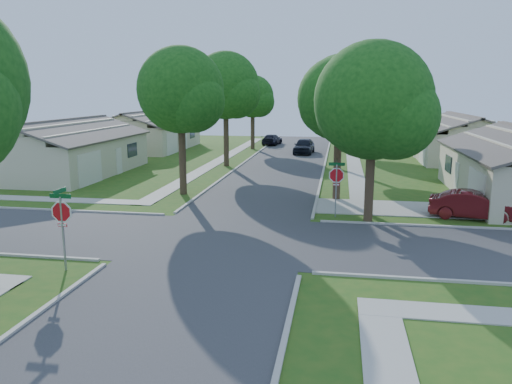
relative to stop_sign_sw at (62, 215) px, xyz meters
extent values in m
plane|color=#265517|center=(4.70, 4.70, -2.03)|extent=(100.00, 100.00, 0.00)
cube|color=#333335|center=(4.70, 4.70, -2.03)|extent=(7.00, 100.00, 0.02)
cube|color=#9E9B91|center=(10.80, 30.70, -2.01)|extent=(1.20, 40.00, 0.04)
cube|color=#9E9B91|center=(-1.40, 30.70, -2.01)|extent=(1.20, 40.00, 0.04)
cube|color=#9E9B91|center=(12.60, 11.80, -2.01)|extent=(8.80, 3.60, 0.05)
cube|color=gray|center=(0.00, 0.00, -0.68)|extent=(0.06, 0.06, 2.70)
cylinder|color=white|center=(0.00, 0.00, 0.12)|extent=(1.05, 0.02, 1.05)
cylinder|color=red|center=(0.00, 0.00, 0.12)|extent=(0.90, 0.03, 0.90)
cube|color=red|center=(0.00, 0.00, -0.35)|extent=(0.34, 0.03, 0.12)
cube|color=white|center=(0.00, 0.00, -0.35)|extent=(0.30, 0.03, 0.08)
cube|color=#0C5426|center=(0.00, 0.00, 0.69)|extent=(0.80, 0.02, 0.16)
cube|color=#0C5426|center=(0.00, 0.00, 0.87)|extent=(0.02, 0.80, 0.16)
cube|color=gray|center=(9.40, 9.40, -0.68)|extent=(0.06, 0.06, 2.70)
cylinder|color=white|center=(9.40, 9.40, 0.12)|extent=(1.05, 0.02, 1.05)
cylinder|color=red|center=(9.40, 9.40, 0.12)|extent=(0.90, 0.03, 0.90)
cube|color=red|center=(9.40, 9.40, -0.35)|extent=(0.34, 0.03, 0.12)
cube|color=white|center=(9.40, 9.40, -0.35)|extent=(0.30, 0.03, 0.08)
cube|color=#0C5426|center=(9.40, 9.40, 0.69)|extent=(0.80, 0.02, 0.16)
cube|color=#0C5426|center=(9.40, 9.40, 0.87)|extent=(0.02, 0.80, 0.16)
cylinder|color=#38281C|center=(9.40, 13.70, -0.05)|extent=(0.44, 0.44, 3.95)
sphere|color=#134611|center=(9.40, 13.70, 3.85)|extent=(4.80, 4.80, 4.80)
sphere|color=#134611|center=(10.24, 13.22, 3.25)|extent=(3.46, 3.46, 3.46)
sphere|color=#134611|center=(8.68, 14.30, 3.37)|extent=(3.26, 3.26, 3.26)
cylinder|color=#38281C|center=(9.40, 25.70, 0.12)|extent=(0.44, 0.44, 4.30)
sphere|color=#134611|center=(9.40, 25.70, 4.48)|extent=(5.40, 5.40, 5.40)
sphere|color=#134611|center=(10.35, 25.16, 3.81)|extent=(3.89, 3.89, 3.89)
sphere|color=#134611|center=(8.59, 26.38, 3.94)|extent=(3.67, 3.67, 3.67)
cylinder|color=#38281C|center=(9.40, 38.70, 0.07)|extent=(0.44, 0.44, 4.20)
sphere|color=#134611|center=(9.40, 38.70, 4.19)|extent=(5.00, 5.00, 5.00)
sphere|color=#134611|center=(10.28, 38.20, 3.57)|extent=(3.60, 3.60, 3.60)
sphere|color=#134611|center=(8.65, 39.33, 3.69)|extent=(3.40, 3.40, 3.40)
cylinder|color=#38281C|center=(0.00, 13.70, 0.09)|extent=(0.44, 0.44, 4.25)
sphere|color=#134611|center=(0.00, 13.70, 4.34)|extent=(5.20, 5.20, 5.20)
sphere|color=#134611|center=(0.91, 13.18, 3.69)|extent=(3.74, 3.74, 3.74)
sphere|color=#134611|center=(-0.78, 14.35, 3.82)|extent=(3.54, 3.54, 3.54)
cylinder|color=#38281C|center=(0.00, 25.70, 0.19)|extent=(0.44, 0.44, 4.44)
sphere|color=#134611|center=(0.00, 25.70, 4.73)|extent=(5.60, 5.60, 5.60)
sphere|color=#134611|center=(0.98, 25.14, 4.03)|extent=(4.03, 4.03, 4.03)
sphere|color=#134611|center=(-0.84, 26.40, 4.17)|extent=(3.81, 3.81, 3.81)
cylinder|color=#38281C|center=(0.00, 38.70, -0.08)|extent=(0.44, 0.44, 3.90)
sphere|color=#134611|center=(0.00, 38.70, 3.70)|extent=(4.60, 4.60, 4.60)
sphere|color=#134611|center=(0.80, 38.24, 3.13)|extent=(3.31, 3.31, 3.31)
sphere|color=#134611|center=(-0.69, 39.28, 3.24)|extent=(3.13, 3.13, 3.13)
cylinder|color=#38281C|center=(11.00, 8.90, -0.26)|extent=(0.44, 0.44, 3.54)
sphere|color=#134611|center=(11.00, 8.90, 3.83)|extent=(5.60, 5.60, 5.60)
sphere|color=#134611|center=(11.98, 8.34, 3.13)|extent=(4.03, 4.03, 4.03)
sphere|color=#134611|center=(10.16, 9.60, 3.27)|extent=(3.81, 3.81, 3.81)
cube|color=#433E3A|center=(18.70, 15.70, 1.42)|extent=(4.42, 13.60, 1.56)
cube|color=silver|center=(16.67, 11.80, -0.93)|extent=(0.06, 3.20, 2.20)
cube|color=silver|center=(16.67, 16.35, -1.03)|extent=(0.06, 0.90, 2.00)
cube|color=#1E2633|center=(16.67, 18.95, -0.48)|extent=(0.06, 1.80, 1.10)
cube|color=beige|center=(20.70, 33.70, -0.63)|extent=(8.00, 13.00, 2.80)
cube|color=#433E3A|center=(22.70, 33.70, 1.42)|extent=(4.42, 13.60, 1.56)
cube|color=#433E3A|center=(18.70, 33.70, 1.42)|extent=(4.42, 13.60, 1.56)
cube|color=silver|center=(16.67, 29.80, -0.93)|extent=(0.06, 3.20, 2.20)
cube|color=silver|center=(16.67, 34.35, -1.03)|extent=(0.06, 0.90, 2.00)
cube|color=#1E2633|center=(16.67, 36.95, -0.48)|extent=(0.06, 1.80, 1.10)
cube|color=beige|center=(-11.30, 19.70, -0.63)|extent=(8.00, 13.00, 2.80)
cube|color=#433E3A|center=(-9.30, 19.70, 1.42)|extent=(4.42, 13.60, 1.56)
cube|color=#433E3A|center=(-13.30, 19.70, 1.42)|extent=(4.42, 13.60, 1.56)
cube|color=silver|center=(-7.27, 15.80, -0.93)|extent=(0.06, 3.20, 2.20)
cube|color=silver|center=(-7.27, 20.35, -1.03)|extent=(0.06, 0.90, 2.00)
cube|color=#1E2633|center=(-7.27, 22.95, -0.48)|extent=(0.06, 1.80, 1.10)
cube|color=beige|center=(-11.30, 36.70, -0.63)|extent=(8.00, 13.00, 2.80)
cube|color=#433E3A|center=(-9.30, 36.70, 1.42)|extent=(4.42, 13.60, 1.56)
cube|color=#433E3A|center=(-13.30, 36.70, 1.42)|extent=(4.42, 13.60, 1.56)
cube|color=silver|center=(-7.27, 32.80, -0.93)|extent=(0.06, 3.20, 2.20)
cube|color=silver|center=(-7.27, 37.35, -1.03)|extent=(0.06, 0.90, 2.00)
cube|color=#1E2633|center=(-7.27, 39.95, -0.48)|extent=(0.06, 1.80, 1.10)
imported|color=#561115|center=(16.20, 10.20, -1.33)|extent=(4.44, 2.33, 1.39)
imported|color=black|center=(5.90, 35.53, -1.25)|extent=(2.14, 4.70, 1.56)
imported|color=black|center=(1.50, 43.49, -1.41)|extent=(2.24, 4.45, 1.24)
camera|label=1|loc=(9.51, -15.54, 4.26)|focal=35.00mm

